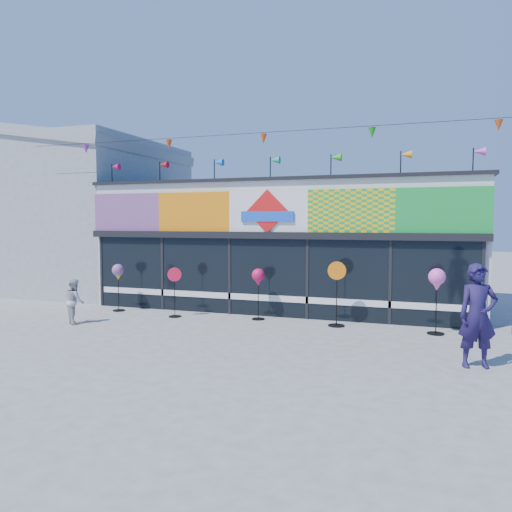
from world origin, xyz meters
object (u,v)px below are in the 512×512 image
at_px(spinner_4, 437,282).
at_px(child, 75,301).
at_px(spinner_1, 175,291).
at_px(spinner_2, 258,279).
at_px(spinner_0, 118,273).
at_px(spinner_3, 337,292).
at_px(adult_man, 478,316).

relative_size(spinner_4, child, 1.34).
height_order(spinner_1, spinner_2, spinner_2).
distance_m(spinner_2, child, 5.12).
height_order(spinner_2, child, spinner_2).
xyz_separation_m(spinner_0, spinner_2, (4.58, 0.15, -0.01)).
height_order(spinner_2, spinner_4, spinner_4).
relative_size(spinner_0, spinner_4, 0.90).
bearing_deg(spinner_3, spinner_0, 179.80).
bearing_deg(spinner_0, spinner_3, -0.20).
bearing_deg(adult_man, spinner_0, 147.21).
height_order(spinner_1, child, spinner_1).
bearing_deg(spinner_1, adult_man, -18.17).
height_order(spinner_1, spinner_4, spinner_4).
bearing_deg(adult_man, spinner_4, 87.79).
bearing_deg(child, adult_man, -147.01).
height_order(spinner_1, spinner_3, spinner_3).
distance_m(spinner_0, spinner_2, 4.58).
distance_m(spinner_0, spinner_4, 9.37).
relative_size(spinner_3, adult_man, 0.87).
distance_m(spinner_1, spinner_4, 7.25).
xyz_separation_m(spinner_1, child, (-2.17, -1.71, -0.16)).
bearing_deg(spinner_2, spinner_4, -3.62).
bearing_deg(spinner_4, spinner_3, 177.06).
relative_size(spinner_3, spinner_4, 1.06).
xyz_separation_m(spinner_4, adult_man, (0.71, -2.74, -0.32)).
xyz_separation_m(spinner_3, spinner_4, (2.51, -0.13, 0.40)).
height_order(spinner_1, adult_man, adult_man).
distance_m(spinner_2, spinner_3, 2.30).
xyz_separation_m(spinner_3, child, (-6.89, -1.98, -0.31)).
xyz_separation_m(spinner_0, adult_man, (10.08, -2.90, -0.18)).
bearing_deg(spinner_4, spinner_0, 179.06).
bearing_deg(child, spinner_0, -52.94).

